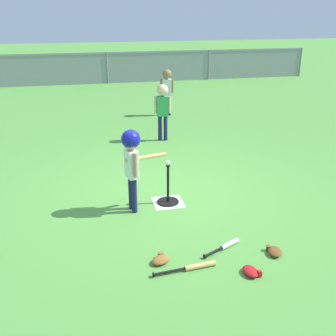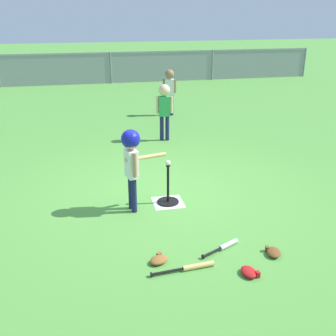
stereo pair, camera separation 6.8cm
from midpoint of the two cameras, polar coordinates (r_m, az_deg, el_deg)
The scene contains 13 objects.
ground_plane at distance 6.33m, azimuth -0.06°, elevation -3.54°, with size 60.00×60.00×0.00m, color #51933D.
home_plate at distance 6.03m, azimuth 0.33°, elevation -4.83°, with size 0.44×0.44×0.01m, color white.
batting_tee at distance 5.99m, azimuth 0.33°, elevation -4.11°, with size 0.32×0.32×0.59m.
baseball_on_tee at distance 5.78m, azimuth 0.34°, elevation 0.73°, with size 0.07×0.07×0.07m, color white.
batter_child at distance 5.50m, azimuth -4.77°, elevation 1.97°, with size 0.63×0.33×1.19m.
fielder_deep_left at distance 8.66m, azimuth -0.28°, elevation 8.86°, with size 0.35×0.24×1.21m.
fielder_near_left at distance 10.83m, azimuth 0.40°, elevation 11.43°, with size 0.35×0.24×1.21m.
spare_bat_silver at distance 5.00m, azimuth 8.39°, elevation -10.78°, with size 0.53×0.30×0.06m.
spare_bat_wood at distance 4.61m, azimuth 3.83°, elevation -13.69°, with size 0.73×0.12×0.06m.
glove_by_plate at distance 4.60m, azimuth 11.74°, elevation -14.10°, with size 0.19×0.23×0.07m.
glove_near_bats at distance 4.70m, azimuth -0.86°, elevation -12.74°, with size 0.27×0.25×0.07m.
glove_tossed_aside at distance 4.99m, azimuth 14.96°, elevation -11.34°, with size 0.23×0.26×0.07m.
outfield_fence at distance 15.87m, azimuth -7.92°, elevation 13.90°, with size 16.06×0.06×1.15m.
Camera 2 is at (-1.16, -5.61, 2.69)m, focal length 43.43 mm.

